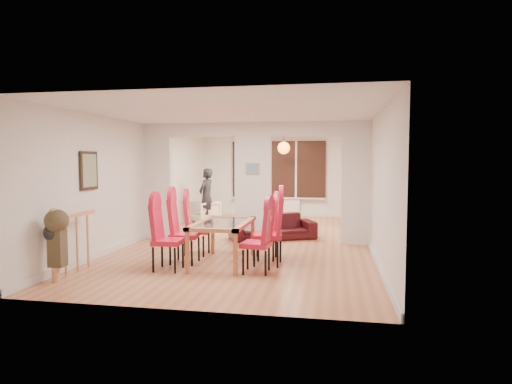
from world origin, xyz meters
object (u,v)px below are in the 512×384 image
(dining_chair_lb, at_px, (185,230))
(bowl, at_px, (278,216))
(dining_chair_lc, at_px, (197,226))
(television, at_px, (342,216))
(armchair, at_px, (205,212))
(dining_chair_rc, at_px, (265,230))
(coffee_table, at_px, (280,221))
(sofa, at_px, (272,226))
(dining_chair_rb, at_px, (268,230))
(dining_table, at_px, (223,243))
(dining_chair_la, at_px, (168,236))
(person, at_px, (206,196))
(bottle, at_px, (279,212))
(dining_chair_ra, at_px, (256,239))

(dining_chair_lb, xyz_separation_m, bowl, (1.04, 4.69, -0.32))
(dining_chair_lc, height_order, television, dining_chair_lc)
(armchair, bearing_deg, television, 47.97)
(dining_chair_rc, height_order, coffee_table, dining_chair_rc)
(armchair, bearing_deg, sofa, -1.28)
(coffee_table, bearing_deg, armchair, 176.90)
(dining_chair_rc, distance_m, coffee_table, 4.07)
(television, xyz_separation_m, bowl, (-1.75, -0.41, 0.01))
(armchair, bearing_deg, dining_chair_rb, -18.84)
(dining_table, distance_m, sofa, 2.56)
(dining_chair_rc, xyz_separation_m, television, (1.47, 4.53, -0.29))
(dining_chair_la, distance_m, person, 5.13)
(dining_chair_rb, bearing_deg, television, 66.89)
(person, bearing_deg, dining_table, 33.58)
(dining_chair_lc, xyz_separation_m, television, (2.78, 4.42, -0.29))
(dining_chair_lb, height_order, dining_chair_rc, dining_chair_lb)
(dining_chair_la, bearing_deg, person, 96.14)
(dining_chair_rb, xyz_separation_m, television, (1.36, 4.95, -0.34))
(television, bearing_deg, sofa, 144.46)
(coffee_table, bearing_deg, dining_chair_rc, -86.94)
(dining_chair_rc, height_order, television, dining_chair_rc)
(sofa, xyz_separation_m, television, (1.62, 2.52, -0.03))
(dining_chair_lc, xyz_separation_m, coffee_table, (1.10, 3.93, -0.43))
(dining_chair_rb, height_order, coffee_table, dining_chair_rb)
(sofa, bearing_deg, bowl, 70.32)
(dining_chair_lc, bearing_deg, dining_table, -54.86)
(bottle, bearing_deg, dining_chair_la, -102.88)
(dining_chair_la, relative_size, person, 0.71)
(dining_chair_rb, height_order, bowl, dining_chair_rb)
(armchair, bearing_deg, dining_chair_lc, -32.60)
(sofa, height_order, bottle, sofa)
(dining_table, bearing_deg, dining_chair_rb, 5.51)
(armchair, bearing_deg, dining_chair_la, -36.97)
(armchair, distance_m, bottle, 2.14)
(sofa, bearing_deg, dining_chair_la, -135.66)
(dining_chair_rb, distance_m, bowl, 4.57)
(sofa, relative_size, person, 1.23)
(sofa, relative_size, bowl, 8.60)
(person, bearing_deg, dining_chair_la, 23.32)
(dining_chair_la, xyz_separation_m, dining_chair_lc, (0.11, 1.17, -0.01))
(television, xyz_separation_m, bottle, (-1.72, -0.49, 0.13))
(dining_table, distance_m, dining_chair_rb, 0.80)
(dining_chair_lb, relative_size, coffee_table, 1.17)
(dining_chair_ra, height_order, television, dining_chair_ra)
(dining_chair_lb, distance_m, television, 5.82)
(dining_chair_la, relative_size, dining_chair_rc, 1.04)
(bowl, bearing_deg, dining_chair_rc, -86.07)
(dining_table, height_order, dining_chair_rc, dining_chair_rc)
(dining_chair_ra, height_order, dining_chair_rc, dining_chair_ra)
(coffee_table, xyz_separation_m, bowl, (-0.07, 0.07, 0.14))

